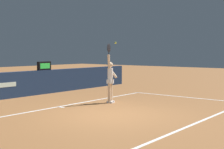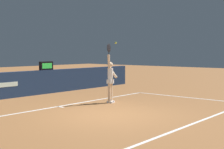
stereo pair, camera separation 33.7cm
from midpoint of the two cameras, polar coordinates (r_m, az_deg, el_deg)
name	(u,v)px [view 2 (the right image)]	position (r m, az deg, el deg)	size (l,w,h in m)	color
ground_plane	(107,115)	(10.27, 0.07, -7.11)	(60.00, 60.00, 0.00)	#9A6236
court_lines	(110,115)	(10.20, 0.62, -7.19)	(10.37, 5.11, 0.00)	white
back_wall	(8,85)	(14.40, -17.25, -1.82)	(15.97, 0.29, 1.12)	navy
speed_display	(46,66)	(15.54, -10.94, 1.52)	(0.73, 0.15, 0.41)	black
tennis_player	(110,79)	(12.50, 0.47, -0.72)	(0.47, 0.39, 2.32)	beige
tennis_ball	(116,43)	(12.62, 1.43, 5.61)	(0.07, 0.07, 0.07)	yellow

